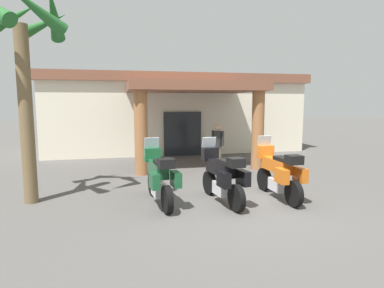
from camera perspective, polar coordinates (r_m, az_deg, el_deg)
name	(u,v)px	position (r m, az deg, el deg)	size (l,w,h in m)	color
ground_plane	(242,205)	(8.36, 8.83, -10.55)	(80.00, 80.00, 0.00)	#514F4C
motel_building	(173,112)	(17.94, -3.31, 5.69)	(13.26, 9.74, 3.96)	silver
motorcycle_green	(159,177)	(8.20, -5.78, -5.79)	(0.76, 2.21, 1.61)	black
motorcycle_black	(222,176)	(8.30, 5.39, -5.62)	(0.81, 2.21, 1.61)	black
motorcycle_orange	(279,173)	(8.94, 15.04, -4.90)	(0.71, 2.21, 1.61)	black
pedestrian	(218,143)	(12.52, 4.54, 0.18)	(0.40, 0.41, 1.72)	brown
palm_tree_roadside	(22,45)	(9.17, -27.82, 15.18)	(2.35, 2.41, 5.32)	brown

